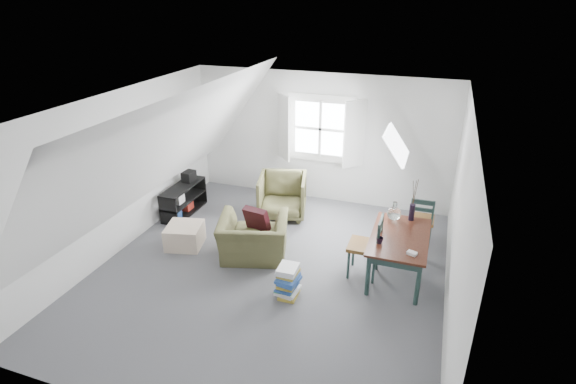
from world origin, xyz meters
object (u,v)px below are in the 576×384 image
at_px(dining_chair_far, 421,219).
at_px(dining_chair_near, 367,245).
at_px(armchair_near, 254,257).
at_px(dining_table, 399,241).
at_px(armchair_far, 282,215).
at_px(ottoman, 185,236).
at_px(magazine_stack, 288,282).
at_px(media_shelf, 183,201).

height_order(dining_chair_far, dining_chair_near, dining_chair_near).
relative_size(armchair_near, dining_table, 0.78).
relative_size(armchair_far, ottoman, 1.58).
xyz_separation_m(armchair_far, magazine_stack, (0.89, -2.26, 0.23)).
xyz_separation_m(armchair_far, dining_chair_near, (1.80, -1.41, 0.50)).
relative_size(armchair_near, media_shelf, 0.96).
relative_size(ottoman, dining_table, 0.41).
distance_m(media_shelf, magazine_stack, 3.17).
bearing_deg(dining_chair_near, armchair_near, -67.02).
xyz_separation_m(armchair_far, ottoman, (-1.14, -1.55, 0.18)).
xyz_separation_m(ottoman, dining_chair_near, (2.95, 0.14, 0.32)).
distance_m(dining_chair_near, media_shelf, 3.69).
distance_m(armchair_far, ottoman, 1.94).
relative_size(dining_table, dining_chair_far, 1.54).
bearing_deg(ottoman, armchair_near, 2.27).
xyz_separation_m(armchair_near, dining_chair_near, (1.74, 0.10, 0.50)).
bearing_deg(dining_chair_near, media_shelf, -83.69).
bearing_deg(armchair_near, armchair_far, -103.47).
height_order(armchair_near, dining_chair_far, dining_chair_far).
bearing_deg(ottoman, dining_chair_near, 2.81).
bearing_deg(armchair_far, ottoman, -140.51).
xyz_separation_m(armchair_near, magazine_stack, (0.83, -0.75, 0.23)).
relative_size(dining_chair_far, dining_chair_near, 0.91).
bearing_deg(dining_table, armchair_far, 148.24).
height_order(armchair_near, dining_chair_near, dining_chair_near).
bearing_deg(media_shelf, ottoman, -54.62).
height_order(armchair_near, media_shelf, media_shelf).
bearing_deg(dining_chair_far, magazine_stack, 41.15).
height_order(armchair_far, dining_chair_far, dining_chair_far).
distance_m(dining_table, dining_chair_near, 0.46).
distance_m(armchair_far, magazine_stack, 2.44).
xyz_separation_m(ottoman, media_shelf, (-0.63, 1.00, 0.07)).
height_order(armchair_far, dining_chair_near, dining_chair_near).
relative_size(armchair_far, dining_table, 0.65).
relative_size(dining_chair_near, magazine_stack, 2.13).
distance_m(dining_chair_far, dining_chair_near, 1.36).
relative_size(armchair_near, dining_chair_far, 1.20).
height_order(armchair_near, armchair_far, armchair_far).
relative_size(ottoman, magazine_stack, 1.23).
distance_m(dining_chair_far, media_shelf, 4.27).
relative_size(armchair_near, armchair_far, 1.20).
distance_m(dining_table, media_shelf, 4.10).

